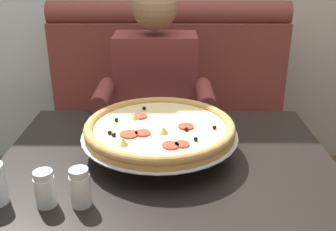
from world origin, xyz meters
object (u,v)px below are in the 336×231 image
Objects in this scene: booth_bench at (168,136)px; dining_table at (167,182)px; shaker_parmesan at (80,190)px; diner_main at (155,102)px; shaker_oregano at (45,191)px; pizza at (160,129)px.

booth_bench reaches higher than dining_table.
diner_main is at bearing 79.28° from shaker_parmesan.
diner_main is at bearing 95.88° from dining_table.
booth_bench is at bearing 74.29° from shaker_oregano.
shaker_oregano is at bearing -139.09° from dining_table.
pizza reaches higher than shaker_parmesan.
dining_table is 0.45m from shaker_oregano.
diner_main reaches higher than pizza.
dining_table is (0.00, -0.87, 0.25)m from booth_bench.
booth_bench is at bearing 76.86° from diner_main.
pizza reaches higher than dining_table.
shaker_parmesan is 0.09m from shaker_oregano.
diner_main is 0.90m from shaker_parmesan.
pizza is 4.77× the size of shaker_parmesan.
pizza is at bearing -86.29° from diner_main.
booth_bench is 1.09× the size of diner_main.
diner_main is at bearing 93.71° from pizza.
pizza is 0.43m from shaker_oregano.
booth_bench is 0.95m from pizza.
dining_table is at bearing -42.01° from pizza.
shaker_oregano is (-0.09, -0.00, -0.00)m from shaker_parmesan.
diner_main is 2.43× the size of pizza.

